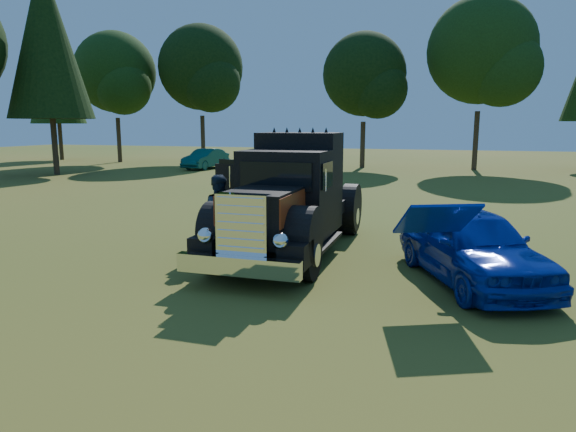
# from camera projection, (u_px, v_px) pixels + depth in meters

# --- Properties ---
(ground) EXTENTS (120.00, 120.00, 0.00)m
(ground) POSITION_uv_depth(u_px,v_px,m) (319.00, 293.00, 9.90)
(ground) COLOR #3C5619
(ground) RESTS_ON ground
(treeline) EXTENTS (66.14, 24.04, 13.33)m
(treeline) POSITION_uv_depth(u_px,v_px,m) (344.00, 60.00, 35.30)
(treeline) COLOR #2D2116
(treeline) RESTS_ON ground
(diamond_t_truck) EXTENTS (3.36, 7.16, 3.00)m
(diamond_t_truck) POSITION_uv_depth(u_px,v_px,m) (289.00, 203.00, 12.75)
(diamond_t_truck) COLOR black
(diamond_t_truck) RESTS_ON ground
(hotrod_coupe) EXTENTS (3.51, 4.90, 1.89)m
(hotrod_coupe) POSITION_uv_depth(u_px,v_px,m) (472.00, 245.00, 10.50)
(hotrod_coupe) COLOR #072FAC
(hotrod_coupe) RESTS_ON ground
(spectator_near) EXTENTS (0.53, 0.74, 1.88)m
(spectator_near) POSITION_uv_depth(u_px,v_px,m) (241.00, 212.00, 13.43)
(spectator_near) COLOR #1D2944
(spectator_near) RESTS_ON ground
(spectator_far) EXTENTS (1.11, 1.21, 2.00)m
(spectator_far) POSITION_uv_depth(u_px,v_px,m) (221.00, 215.00, 12.73)
(spectator_far) COLOR #1D2844
(spectator_far) RESTS_ON ground
(distant_teal_car) EXTENTS (1.95, 4.51, 1.44)m
(distant_teal_car) POSITION_uv_depth(u_px,v_px,m) (206.00, 159.00, 37.67)
(distant_teal_car) COLOR #092C3A
(distant_teal_car) RESTS_ON ground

